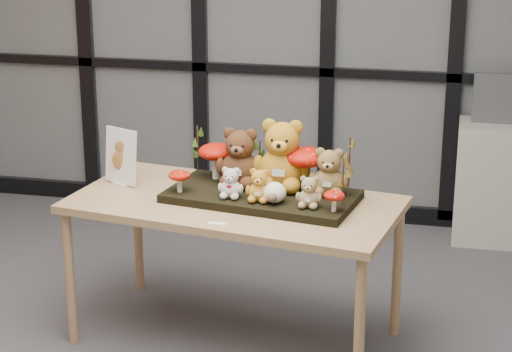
% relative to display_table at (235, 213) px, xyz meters
% --- Properties ---
extents(room_shell, '(5.00, 5.00, 5.00)m').
position_rel_display_table_xyz_m(room_shell, '(-0.27, -0.55, 0.98)').
color(room_shell, '#BBB9B1').
rests_on(room_shell, floor).
extents(glass_partition, '(4.90, 0.06, 2.78)m').
position_rel_display_table_xyz_m(glass_partition, '(-0.27, 1.92, 0.72)').
color(glass_partition, '#2D383F').
rests_on(glass_partition, floor).
extents(display_table, '(1.74, 1.07, 0.76)m').
position_rel_display_table_xyz_m(display_table, '(0.00, 0.00, 0.00)').
color(display_table, '#A18157').
rests_on(display_table, floor).
extents(diorama_tray, '(1.00, 0.62, 0.04)m').
position_rel_display_table_xyz_m(diorama_tray, '(0.13, 0.04, 0.09)').
color(diorama_tray, black).
rests_on(diorama_tray, display_table).
extents(bear_pooh_yellow, '(0.34, 0.32, 0.39)m').
position_rel_display_table_xyz_m(bear_pooh_yellow, '(0.21, 0.15, 0.30)').
color(bear_pooh_yellow, '#B47C1C').
rests_on(bear_pooh_yellow, diorama_tray).
extents(bear_brown_medium, '(0.29, 0.27, 0.33)m').
position_rel_display_table_xyz_m(bear_brown_medium, '(-0.00, 0.14, 0.27)').
color(bear_brown_medium, '#4A2915').
rests_on(bear_brown_medium, diorama_tray).
extents(bear_tan_back, '(0.23, 0.21, 0.26)m').
position_rel_display_table_xyz_m(bear_tan_back, '(0.46, 0.09, 0.24)').
color(bear_tan_back, olive).
rests_on(bear_tan_back, diorama_tray).
extents(bear_small_yellow, '(0.16, 0.15, 0.18)m').
position_rel_display_table_xyz_m(bear_small_yellow, '(0.15, -0.08, 0.20)').
color(bear_small_yellow, orange).
rests_on(bear_small_yellow, diorama_tray).
extents(bear_white_bow, '(0.15, 0.14, 0.17)m').
position_rel_display_table_xyz_m(bear_white_bow, '(-0.00, -0.06, 0.19)').
color(bear_white_bow, silver).
rests_on(bear_white_bow, diorama_tray).
extents(bear_beige_small, '(0.15, 0.14, 0.17)m').
position_rel_display_table_xyz_m(bear_beige_small, '(0.40, -0.11, 0.19)').
color(bear_beige_small, tan).
rests_on(bear_beige_small, diorama_tray).
extents(plush_cream_hedgehog, '(0.10, 0.09, 0.11)m').
position_rel_display_table_xyz_m(plush_cream_hedgehog, '(0.22, -0.09, 0.16)').
color(plush_cream_hedgehog, white).
rests_on(plush_cream_hedgehog, diorama_tray).
extents(mushroom_back_left, '(0.19, 0.19, 0.21)m').
position_rel_display_table_xyz_m(mushroom_back_left, '(-0.15, 0.21, 0.21)').
color(mushroom_back_left, '#A91005').
rests_on(mushroom_back_left, diorama_tray).
extents(mushroom_back_right, '(0.22, 0.22, 0.24)m').
position_rel_display_table_xyz_m(mushroom_back_right, '(0.33, 0.15, 0.23)').
color(mushroom_back_right, '#A91005').
rests_on(mushroom_back_right, diorama_tray).
extents(mushroom_front_left, '(0.11, 0.11, 0.12)m').
position_rel_display_table_xyz_m(mushroom_front_left, '(-0.27, -0.04, 0.17)').
color(mushroom_front_left, '#A91005').
rests_on(mushroom_front_left, diorama_tray).
extents(mushroom_front_right, '(0.10, 0.10, 0.11)m').
position_rel_display_table_xyz_m(mushroom_front_right, '(0.52, -0.15, 0.16)').
color(mushroom_front_right, '#A91005').
rests_on(mushroom_front_right, diorama_tray).
extents(sprig_green_far_left, '(0.05, 0.05, 0.27)m').
position_rel_display_table_xyz_m(sprig_green_far_left, '(-0.25, 0.23, 0.24)').
color(sprig_green_far_left, '#15350C').
rests_on(sprig_green_far_left, diorama_tray).
extents(sprig_green_mid_left, '(0.05, 0.05, 0.27)m').
position_rel_display_table_xyz_m(sprig_green_mid_left, '(-0.08, 0.25, 0.24)').
color(sprig_green_mid_left, '#15350C').
rests_on(sprig_green_mid_left, diorama_tray).
extents(sprig_dry_far_right, '(0.05, 0.05, 0.31)m').
position_rel_display_table_xyz_m(sprig_dry_far_right, '(0.56, 0.07, 0.26)').
color(sprig_dry_far_right, brown).
rests_on(sprig_dry_far_right, diorama_tray).
extents(sprig_dry_mid_right, '(0.05, 0.05, 0.24)m').
position_rel_display_table_xyz_m(sprig_dry_mid_right, '(0.55, -0.05, 0.22)').
color(sprig_dry_mid_right, brown).
rests_on(sprig_dry_mid_right, diorama_tray).
extents(sprig_green_centre, '(0.05, 0.05, 0.21)m').
position_rel_display_table_xyz_m(sprig_green_centre, '(0.08, 0.23, 0.21)').
color(sprig_green_centre, '#15350C').
rests_on(sprig_green_centre, diorama_tray).
extents(sign_holder, '(0.21, 0.12, 0.30)m').
position_rel_display_table_xyz_m(sign_holder, '(-0.64, 0.13, 0.21)').
color(sign_holder, silver).
rests_on(sign_holder, display_table).
extents(label_card, '(0.09, 0.03, 0.00)m').
position_rel_display_table_xyz_m(label_card, '(-0.00, -0.33, 0.07)').
color(label_card, white).
rests_on(label_card, display_table).
extents(cabinet, '(0.60, 0.35, 0.80)m').
position_rel_display_table_xyz_m(cabinet, '(1.38, 1.71, -0.30)').
color(cabinet, '#ADA79A').
rests_on(cabinet, floor).
extents(monitor, '(0.46, 0.05, 0.32)m').
position_rel_display_table_xyz_m(monitor, '(1.38, 1.73, 0.27)').
color(monitor, '#4D5055').
rests_on(monitor, cabinet).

